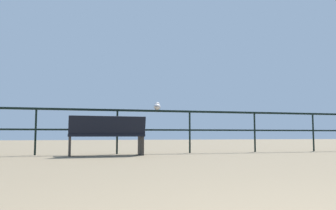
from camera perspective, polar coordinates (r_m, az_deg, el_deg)
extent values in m
cube|color=black|center=(8.07, -8.49, -0.87)|extent=(25.08, 0.05, 0.05)
cube|color=black|center=(8.05, -8.53, -4.14)|extent=(25.08, 0.04, 0.04)
cylinder|color=black|center=(8.04, -21.36, -4.21)|extent=(0.04, 0.04, 1.02)
cylinder|color=black|center=(8.05, -8.54, -4.50)|extent=(0.04, 0.04, 1.02)
cylinder|color=black|center=(8.44, 3.67, -4.57)|extent=(0.04, 0.04, 1.02)
cylinder|color=black|center=(9.17, 14.36, -4.46)|extent=(0.04, 0.04, 1.02)
cylinder|color=black|center=(10.17, 23.21, -4.25)|extent=(0.04, 0.04, 1.02)
cube|color=black|center=(7.43, -10.30, -5.05)|extent=(1.62, 0.56, 0.05)
cube|color=black|center=(7.22, -10.04, -3.44)|extent=(1.60, 0.20, 0.41)
cube|color=#312A25|center=(7.58, -4.59, -6.74)|extent=(0.06, 0.44, 0.43)
cube|color=#312A25|center=(7.76, -4.90, -4.07)|extent=(0.05, 0.34, 0.04)
cube|color=#312A25|center=(7.38, -16.21, -6.61)|extent=(0.06, 0.44, 0.43)
cube|color=#312A25|center=(7.57, -16.19, -3.87)|extent=(0.05, 0.34, 0.04)
ellipsoid|color=silver|center=(8.24, -1.84, -0.32)|extent=(0.23, 0.30, 0.15)
ellipsoid|color=#8D939D|center=(8.24, -1.84, -0.16)|extent=(0.18, 0.27, 0.05)
sphere|color=silver|center=(8.37, -1.81, 0.07)|extent=(0.12, 0.12, 0.12)
cone|color=gold|center=(8.45, -1.80, 0.02)|extent=(0.06, 0.06, 0.05)
cube|color=#8D939D|center=(8.09, -1.87, -0.18)|extent=(0.09, 0.11, 0.02)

